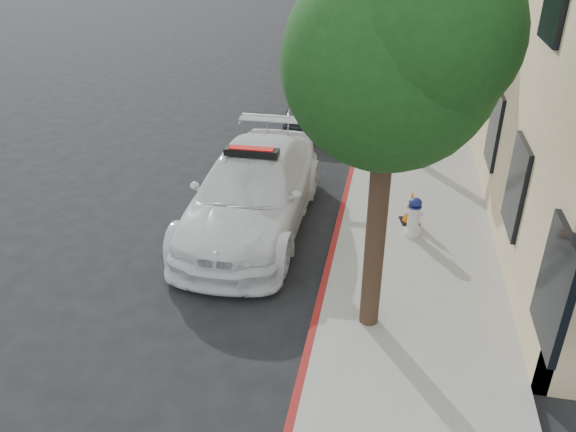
% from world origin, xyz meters
% --- Properties ---
extents(ground, '(120.00, 120.00, 0.00)m').
position_xyz_m(ground, '(0.00, 0.00, 0.00)').
color(ground, black).
rests_on(ground, ground).
extents(sidewalk, '(3.20, 50.00, 0.15)m').
position_xyz_m(sidewalk, '(3.60, 10.00, 0.07)').
color(sidewalk, gray).
rests_on(sidewalk, ground).
extents(curb_strip, '(0.12, 50.00, 0.15)m').
position_xyz_m(curb_strip, '(2.06, 10.00, 0.07)').
color(curb_strip, maroon).
rests_on(curb_strip, ground).
extents(tree_near, '(2.92, 2.82, 5.62)m').
position_xyz_m(tree_near, '(2.93, -2.01, 4.27)').
color(tree_near, black).
rests_on(tree_near, sidewalk).
extents(police_car, '(2.29, 5.61, 1.78)m').
position_xyz_m(police_car, '(0.26, 0.94, 0.82)').
color(police_car, white).
rests_on(police_car, ground).
extents(parked_car_mid, '(1.87, 4.33, 1.46)m').
position_xyz_m(parked_car_mid, '(0.55, 8.03, 0.73)').
color(parked_car_mid, black).
rests_on(parked_car_mid, ground).
extents(parked_car_far, '(2.36, 5.11, 1.62)m').
position_xyz_m(parked_car_far, '(1.20, 17.17, 0.81)').
color(parked_car_far, '#161F38').
rests_on(parked_car_far, ground).
extents(fire_hydrant, '(0.35, 0.32, 0.82)m').
position_xyz_m(fire_hydrant, '(3.58, 0.93, 0.55)').
color(fire_hydrant, silver).
rests_on(fire_hydrant, sidewalk).
extents(traffic_cone, '(0.45, 0.45, 0.72)m').
position_xyz_m(traffic_cone, '(3.52, 1.49, 0.51)').
color(traffic_cone, black).
rests_on(traffic_cone, sidewalk).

